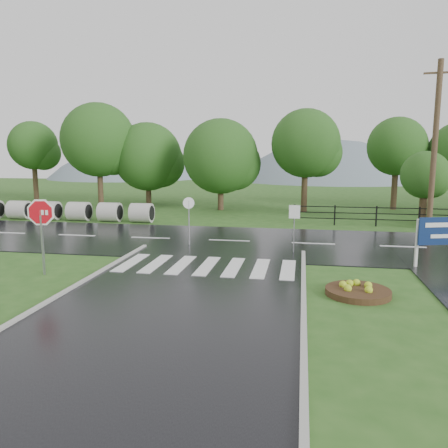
# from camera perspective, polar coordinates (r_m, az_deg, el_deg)

# --- Properties ---
(ground) EXTENTS (120.00, 120.00, 0.00)m
(ground) POSITION_cam_1_polar(r_m,az_deg,el_deg) (11.80, -7.52, -11.72)
(ground) COLOR #2A551C
(ground) RESTS_ON ground
(main_road) EXTENTS (90.00, 8.00, 0.04)m
(main_road) POSITION_cam_1_polar(r_m,az_deg,el_deg) (21.20, 0.68, -2.29)
(main_road) COLOR black
(main_road) RESTS_ON ground
(crosswalk) EXTENTS (6.50, 2.80, 0.02)m
(crosswalk) POSITION_cam_1_polar(r_m,az_deg,el_deg) (16.39, -2.22, -5.48)
(crosswalk) COLOR silver
(crosswalk) RESTS_ON ground
(curb_right) EXTENTS (0.15, 24.00, 0.12)m
(curb_right) POSITION_cam_1_polar(r_m,az_deg,el_deg) (7.72, 10.40, -23.80)
(curb_right) COLOR #A3A39B
(curb_right) RESTS_ON ground
(fence_west) EXTENTS (9.58, 0.08, 1.20)m
(fence_west) POSITION_cam_1_polar(r_m,az_deg,el_deg) (27.07, 19.29, 1.23)
(fence_west) COLOR black
(fence_west) RESTS_ON ground
(hills) EXTENTS (102.00, 48.00, 48.00)m
(hills) POSITION_cam_1_polar(r_m,az_deg,el_deg) (78.03, 9.93, -5.71)
(hills) COLOR slate
(hills) RESTS_ON ground
(treeline) EXTENTS (83.20, 5.20, 10.00)m
(treeline) POSITION_cam_1_polar(r_m,az_deg,el_deg) (34.83, 6.11, 2.13)
(treeline) COLOR #1F4C17
(treeline) RESTS_ON ground
(culvert_pipes) EXTENTS (11.80, 1.20, 1.20)m
(culvert_pipes) POSITION_cam_1_polar(r_m,az_deg,el_deg) (29.80, -20.18, 1.62)
(culvert_pipes) COLOR #9E9B93
(culvert_pipes) RESTS_ON ground
(stop_sign) EXTENTS (1.24, 0.28, 2.84)m
(stop_sign) POSITION_cam_1_polar(r_m,az_deg,el_deg) (16.31, -22.79, 0.57)
(stop_sign) COLOR #939399
(stop_sign) RESTS_ON ground
(estate_billboard) EXTENTS (2.14, 0.69, 1.94)m
(estate_billboard) POSITION_cam_1_polar(r_m,az_deg,el_deg) (17.82, 27.14, -1.12)
(estate_billboard) COLOR silver
(estate_billboard) RESTS_ON ground
(flower_bed) EXTENTS (1.92, 1.92, 0.38)m
(flower_bed) POSITION_cam_1_polar(r_m,az_deg,el_deg) (13.82, 17.09, -8.30)
(flower_bed) COLOR #332111
(flower_bed) RESTS_ON ground
(reg_sign_small) EXTENTS (0.46, 0.06, 2.07)m
(reg_sign_small) POSITION_cam_1_polar(r_m,az_deg,el_deg) (18.62, 9.17, 0.61)
(reg_sign_small) COLOR #939399
(reg_sign_small) RESTS_ON ground
(reg_sign_round) EXTENTS (0.50, 0.19, 2.25)m
(reg_sign_round) POSITION_cam_1_polar(r_m,az_deg,el_deg) (20.06, -4.61, 1.15)
(reg_sign_round) COLOR #939399
(reg_sign_round) RESTS_ON ground
(utility_pole_east) EXTENTS (1.64, 0.31, 9.23)m
(utility_pole_east) POSITION_cam_1_polar(r_m,az_deg,el_deg) (26.96, 25.82, 9.27)
(utility_pole_east) COLOR #473523
(utility_pole_east) RESTS_ON ground
(entrance_tree_left) EXTENTS (2.84, 2.84, 4.39)m
(entrance_tree_left) POSITION_cam_1_polar(r_m,az_deg,el_deg) (28.94, 24.78, 5.80)
(entrance_tree_left) COLOR #3D2B1C
(entrance_tree_left) RESTS_ON ground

